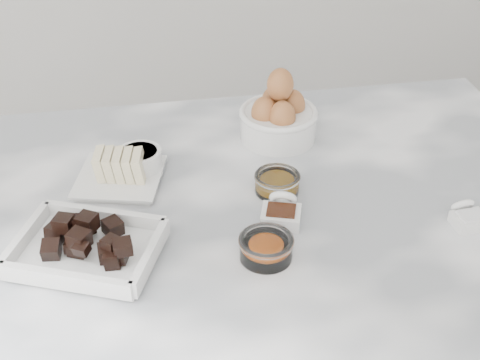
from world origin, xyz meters
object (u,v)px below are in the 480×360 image
(egg_bowl, at_px, (278,116))
(zest_bowl, at_px, (266,247))
(sugar_ramekin, at_px, (140,161))
(chocolate_dish, at_px, (86,245))
(butter_plate, at_px, (117,172))
(vanilla_spoon, at_px, (281,212))
(salt_spoon, at_px, (468,217))
(honey_bowl, at_px, (277,183))

(egg_bowl, distance_m, zest_bowl, 0.35)
(sugar_ramekin, bearing_deg, chocolate_dish, -112.75)
(chocolate_dish, relative_size, sugar_ramekin, 3.30)
(butter_plate, relative_size, sugar_ramekin, 2.24)
(sugar_ramekin, distance_m, zest_bowl, 0.31)
(butter_plate, bearing_deg, sugar_ramekin, 29.42)
(chocolate_dish, relative_size, zest_bowl, 3.05)
(vanilla_spoon, xyz_separation_m, salt_spoon, (0.29, -0.06, -0.00))
(sugar_ramekin, bearing_deg, vanilla_spoon, -38.91)
(zest_bowl, xyz_separation_m, vanilla_spoon, (0.04, 0.09, -0.00))
(egg_bowl, relative_size, vanilla_spoon, 1.70)
(butter_plate, distance_m, zest_bowl, 0.32)
(honey_bowl, relative_size, vanilla_spoon, 0.89)
(honey_bowl, bearing_deg, sugar_ramekin, 156.94)
(honey_bowl, distance_m, salt_spoon, 0.31)
(butter_plate, bearing_deg, egg_bowl, 18.22)
(chocolate_dish, bearing_deg, salt_spoon, -1.97)
(chocolate_dish, height_order, egg_bowl, egg_bowl)
(butter_plate, xyz_separation_m, egg_bowl, (0.31, 0.10, 0.02))
(zest_bowl, distance_m, vanilla_spoon, 0.10)
(chocolate_dish, height_order, honey_bowl, chocolate_dish)
(chocolate_dish, relative_size, honey_bowl, 3.23)
(zest_bowl, relative_size, salt_spoon, 1.26)
(sugar_ramekin, bearing_deg, zest_bowl, -56.44)
(vanilla_spoon, bearing_deg, salt_spoon, -11.89)
(chocolate_dish, height_order, vanilla_spoon, chocolate_dish)
(egg_bowl, bearing_deg, vanilla_spoon, -101.26)
(egg_bowl, xyz_separation_m, honey_bowl, (-0.04, -0.17, -0.03))
(zest_bowl, bearing_deg, butter_plate, 131.92)
(butter_plate, height_order, vanilla_spoon, butter_plate)
(butter_plate, xyz_separation_m, sugar_ramekin, (0.04, 0.02, 0.00))
(sugar_ramekin, xyz_separation_m, zest_bowl, (0.17, -0.26, -0.01))
(chocolate_dish, bearing_deg, sugar_ramekin, 67.25)
(zest_bowl, relative_size, vanilla_spoon, 0.94)
(honey_bowl, distance_m, zest_bowl, 0.17)
(honey_bowl, bearing_deg, vanilla_spoon, -97.32)
(salt_spoon, bearing_deg, honey_bowl, 153.60)
(chocolate_dish, height_order, salt_spoon, chocolate_dish)
(vanilla_spoon, bearing_deg, sugar_ramekin, 141.09)
(chocolate_dish, bearing_deg, vanilla_spoon, 7.56)
(egg_bowl, height_order, salt_spoon, egg_bowl)
(chocolate_dish, relative_size, butter_plate, 1.47)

